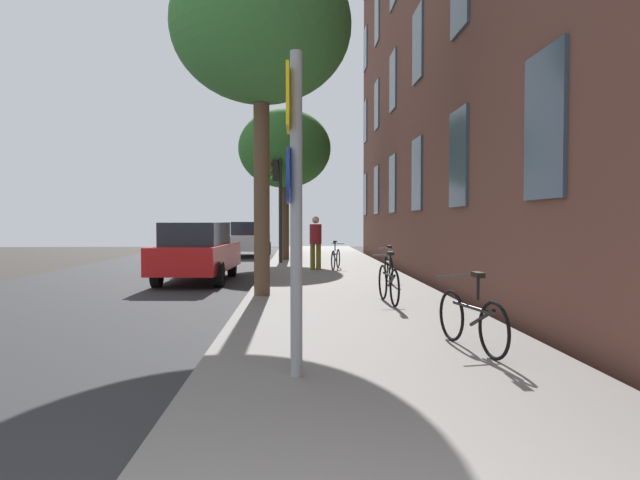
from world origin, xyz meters
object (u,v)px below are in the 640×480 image
tree_near (261,28)px  tree_far (285,149)px  bicycle_1 (389,283)px  sign_post (294,191)px  bicycle_0 (471,319)px  bicycle_2 (389,268)px  car_0 (197,251)px  bicycle_3 (336,258)px  traffic_light (278,192)px  car_1 (250,239)px  pedestrian_0 (316,239)px

tree_near → tree_far: 11.21m
tree_far → bicycle_1: size_ratio=3.59×
sign_post → tree_far: tree_far is taller
tree_far → bicycle_1: (2.25, -12.42, -4.05)m
bicycle_0 → bicycle_2: size_ratio=1.00×
bicycle_0 → bicycle_2: (0.21, 7.66, -0.01)m
tree_far → car_0: size_ratio=1.33×
tree_far → bicycle_2: size_ratio=3.58×
bicycle_2 → bicycle_3: size_ratio=1.07×
traffic_light → car_1: 6.17m
bicycle_0 → pedestrian_0: bearing=97.7°
traffic_light → bicycle_0: bearing=-79.0°
sign_post → car_1: size_ratio=0.81×
traffic_light → car_1: traffic_light is taller
bicycle_0 → car_1: (-4.37, 20.25, 0.35)m
pedestrian_0 → car_1: pedestrian_0 is taller
tree_far → bicycle_3: (1.74, -4.86, -4.07)m
tree_near → car_1: tree_near is taller
bicycle_0 → pedestrian_0: 11.44m
bicycle_2 → tree_far: bearing=108.1°
traffic_light → pedestrian_0: size_ratio=2.28×
car_1 → car_0: bearing=-92.4°
traffic_light → bicycle_3: size_ratio=2.45×
bicycle_3 → car_0: bearing=-147.9°
bicycle_2 → bicycle_1: bearing=-99.0°
car_1 → traffic_light: bearing=-75.0°
tree_near → car_1: size_ratio=1.80×
sign_post → bicycle_1: (1.74, 5.02, -1.47)m
traffic_light → bicycle_3: bearing=-57.6°
bicycle_3 → car_1: (-3.48, 8.76, 0.36)m
pedestrian_0 → bicycle_2: bearing=-64.5°
sign_post → pedestrian_0: size_ratio=1.90×
tree_far → car_0: bearing=-106.8°
tree_far → bicycle_2: 10.01m
bicycle_1 → pedestrian_0: size_ratio=0.99×
car_0 → car_1: size_ratio=1.14×
tree_near → bicycle_2: size_ratio=4.25×
tree_near → bicycle_0: (2.84, -5.20, -5.17)m
tree_far → pedestrian_0: (1.09, -5.03, -3.46)m
traffic_light → sign_post: bearing=-87.4°
pedestrian_0 → bicycle_1: bearing=-81.1°
sign_post → pedestrian_0: bearing=87.3°
bicycle_0 → car_1: 20.72m
traffic_light → tree_far: 2.52m
bicycle_1 → bicycle_0: bearing=-84.5°
traffic_light → tree_far: tree_far is taller
tree_far → bicycle_0: size_ratio=3.57×
bicycle_0 → bicycle_3: size_ratio=1.07×
bicycle_0 → car_0: size_ratio=0.37×
bicycle_3 → pedestrian_0: size_ratio=0.93×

